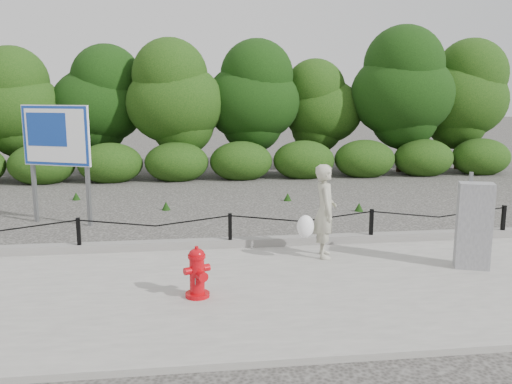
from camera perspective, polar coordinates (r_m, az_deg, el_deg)
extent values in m
plane|color=#2D2B28|center=(9.37, -2.73, -6.32)|extent=(90.00, 90.00, 0.00)
cube|color=gray|center=(7.47, -1.43, -10.47)|extent=(14.00, 4.00, 0.08)
cube|color=slate|center=(9.38, -2.76, -5.35)|extent=(14.00, 0.22, 0.14)
cube|color=black|center=(9.41, -18.15, -4.37)|extent=(0.06, 0.06, 0.60)
cube|color=black|center=(9.27, -2.75, -4.07)|extent=(0.06, 0.06, 0.60)
cube|color=black|center=(9.78, 12.03, -3.50)|extent=(0.06, 0.06, 0.60)
cube|color=black|center=(10.87, 24.58, -2.84)|extent=(0.06, 0.06, 0.60)
cylinder|color=black|center=(9.20, -10.55, -2.93)|extent=(2.50, 0.02, 0.02)
cylinder|color=black|center=(9.39, 4.87, -2.51)|extent=(2.50, 0.02, 0.02)
cylinder|color=black|center=(10.22, 18.71, -1.97)|extent=(2.50, 0.02, 0.02)
cylinder|color=black|center=(18.78, -23.82, 4.43)|extent=(0.18, 0.18, 1.99)
ellipsoid|color=#1D4510|center=(18.70, -24.14, 8.68)|extent=(2.95, 2.55, 3.18)
cylinder|color=black|center=(18.62, -16.06, 4.97)|extent=(0.18, 0.18, 2.05)
ellipsoid|color=#1D4510|center=(18.55, -16.29, 9.37)|extent=(3.03, 2.62, 3.28)
cylinder|color=black|center=(17.62, -8.36, 5.08)|extent=(0.18, 0.18, 2.12)
ellipsoid|color=#1D4510|center=(17.54, -8.49, 9.91)|extent=(3.14, 2.71, 3.39)
cylinder|color=black|center=(18.15, -0.39, 5.39)|extent=(0.18, 0.18, 2.14)
ellipsoid|color=#1D4510|center=(18.07, -0.40, 10.12)|extent=(3.16, 2.74, 3.42)
cylinder|color=black|center=(19.02, 6.98, 5.11)|extent=(0.18, 0.18, 1.85)
ellipsoid|color=#1D4510|center=(18.94, 7.07, 9.00)|extent=(2.73, 2.36, 2.95)
cylinder|color=black|center=(19.03, 14.95, 5.61)|extent=(0.18, 0.18, 2.36)
ellipsoid|color=#1D4510|center=(18.96, 15.19, 10.59)|extent=(3.49, 3.02, 3.78)
cylinder|color=black|center=(20.37, 20.53, 5.36)|extent=(0.18, 0.18, 2.19)
ellipsoid|color=#1D4510|center=(20.31, 20.82, 9.66)|extent=(3.24, 2.80, 3.50)
cylinder|color=#B9060E|center=(7.24, -6.18, -10.68)|extent=(0.42, 0.42, 0.05)
cylinder|color=#B9060E|center=(7.15, -6.22, -8.70)|extent=(0.26, 0.26, 0.48)
cylinder|color=#B9060E|center=(7.06, -6.26, -6.74)|extent=(0.30, 0.30, 0.04)
ellipsoid|color=#B9060E|center=(7.06, -6.27, -6.54)|extent=(0.27, 0.27, 0.15)
cylinder|color=#B9060E|center=(7.03, -6.28, -5.88)|extent=(0.07, 0.07, 0.04)
cylinder|color=#B9060E|center=(7.07, -7.21, -8.27)|extent=(0.12, 0.13, 0.10)
cylinder|color=#B9060E|center=(7.17, -5.27, -7.93)|extent=(0.12, 0.13, 0.10)
cylinder|color=#B9060E|center=(7.02, -5.71, -8.83)|extent=(0.16, 0.15, 0.13)
cylinder|color=slate|center=(7.05, -6.41, -9.36)|extent=(0.01, 0.05, 0.10)
imported|color=#A6A48E|center=(8.72, 7.28, -2.00)|extent=(0.44, 0.60, 1.51)
ellipsoid|color=white|center=(8.55, 5.23, -3.63)|extent=(0.27, 0.21, 0.36)
cube|color=#99999C|center=(8.77, 21.96, -3.32)|extent=(0.56, 0.44, 1.31)
cube|color=slate|center=(8.90, 21.42, -2.63)|extent=(0.07, 0.07, 1.44)
cube|color=slate|center=(12.17, -22.45, 2.72)|extent=(0.09, 0.09, 2.45)
cube|color=slate|center=(11.43, -17.37, 2.57)|extent=(0.09, 0.09, 2.45)
cube|color=white|center=(11.68, -20.32, 5.59)|extent=(1.43, 0.65, 1.22)
cube|color=#143997|center=(11.66, -20.41, 5.57)|extent=(1.38, 0.60, 1.19)
cube|color=#143997|center=(11.75, -21.20, 6.16)|extent=(0.85, 0.37, 0.67)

